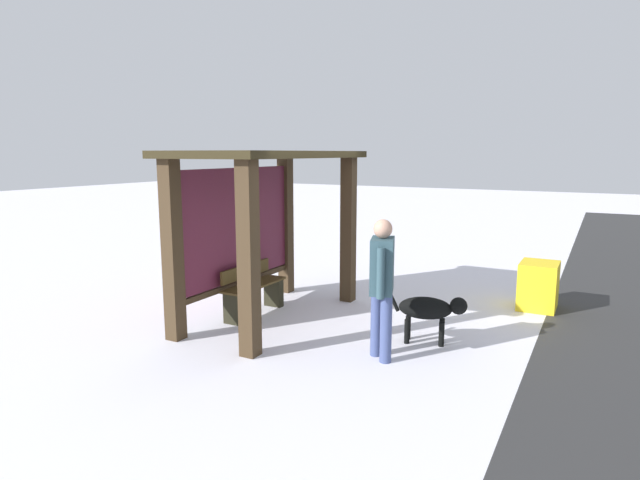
# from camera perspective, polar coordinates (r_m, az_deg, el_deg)

# --- Properties ---
(ground_plane) EXTENTS (60.00, 60.00, 0.00)m
(ground_plane) POSITION_cam_1_polar(r_m,az_deg,el_deg) (8.03, -5.24, -8.35)
(ground_plane) COLOR white
(bus_shelter) EXTENTS (3.18, 1.64, 2.47)m
(bus_shelter) POSITION_cam_1_polar(r_m,az_deg,el_deg) (7.77, -6.48, 4.15)
(bus_shelter) COLOR #3A2B1A
(bus_shelter) RESTS_ON ground
(bench_left_inside) EXTENTS (1.23, 0.36, 0.76)m
(bench_left_inside) POSITION_cam_1_polar(r_m,az_deg,el_deg) (8.11, -7.24, -5.57)
(bench_left_inside) COLOR #483719
(bench_left_inside) RESTS_ON ground
(person_walking) EXTENTS (0.62, 0.38, 1.69)m
(person_walking) POSITION_cam_1_polar(r_m,az_deg,el_deg) (6.22, 6.73, -4.14)
(person_walking) COLOR #2F4B55
(person_walking) RESTS_ON ground
(dog) EXTENTS (0.42, 0.98, 0.64)m
(dog) POSITION_cam_1_polar(r_m,az_deg,el_deg) (6.97, 11.83, -7.41)
(dog) COLOR black
(dog) RESTS_ON ground
(grit_bin) EXTENTS (0.70, 0.56, 0.74)m
(grit_bin) POSITION_cam_1_polar(r_m,az_deg,el_deg) (9.04, 22.60, -4.57)
(grit_bin) COLOR yellow
(grit_bin) RESTS_ON ground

